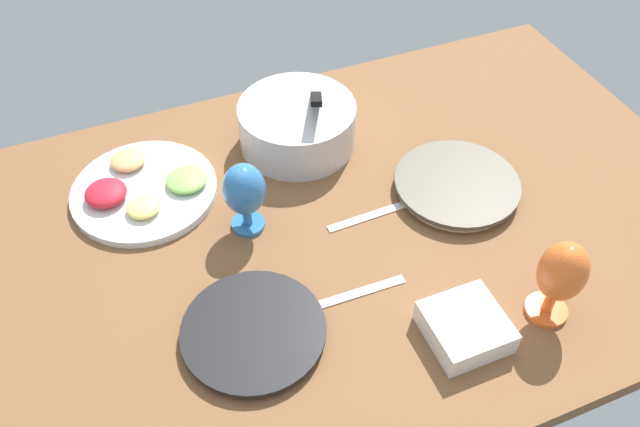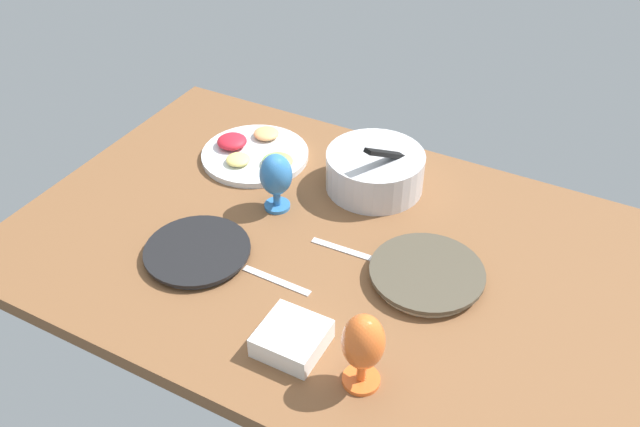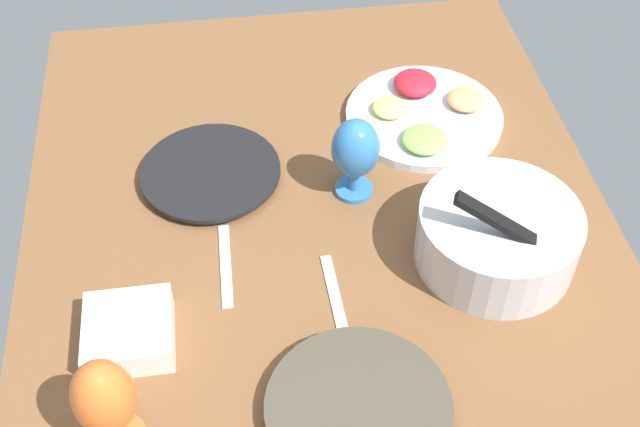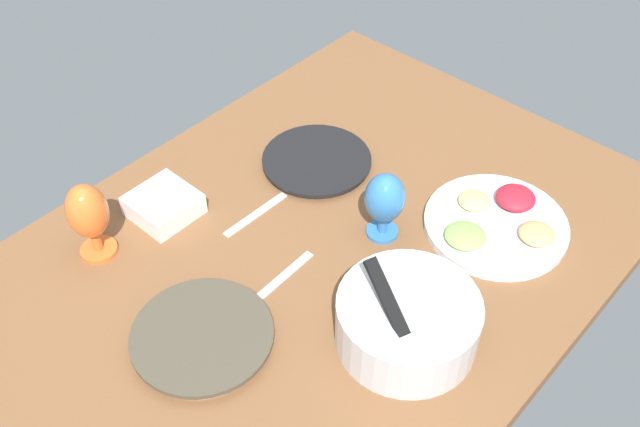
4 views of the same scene
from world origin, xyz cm
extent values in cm
cube|color=brown|center=(0.00, 0.00, -2.00)|extent=(160.00, 104.00, 4.00)
cylinder|color=#4C4C51|center=(-27.28, -18.51, 0.68)|extent=(23.96, 23.96, 1.36)
cylinder|color=black|center=(-27.28, -18.51, 1.77)|extent=(26.04, 26.04, 0.82)
cylinder|color=beige|center=(25.06, 0.31, 0.89)|extent=(24.91, 24.91, 1.78)
cylinder|color=#494233|center=(25.06, 0.31, 2.32)|extent=(27.08, 27.08, 1.07)
cylinder|color=silver|center=(-1.19, 27.87, 5.29)|extent=(26.81, 26.81, 10.59)
cylinder|color=white|center=(-1.19, 27.87, 8.47)|extent=(24.13, 24.13, 1.91)
cube|color=black|center=(3.50, 27.87, 12.00)|extent=(9.34, 19.04, 11.13)
cylinder|color=silver|center=(-37.95, 24.52, 0.90)|extent=(31.28, 31.28, 1.80)
ellipsoid|color=#8CC659|center=(-28.91, 22.35, 2.94)|extent=(8.82, 8.82, 2.28)
ellipsoid|color=#F2A566|center=(-39.42, 33.33, 3.03)|extent=(7.67, 7.67, 2.46)
ellipsoid|color=red|center=(-45.68, 24.29, 3.44)|extent=(8.77, 8.77, 3.27)
ellipsoid|color=#F9E072|center=(-39.21, 17.71, 2.95)|extent=(6.94, 6.94, 2.30)
cylinder|color=orange|center=(24.23, -33.95, 0.50)|extent=(7.78, 7.78, 1.00)
cylinder|color=orange|center=(24.23, -33.95, 3.22)|extent=(2.00, 2.00, 4.45)
ellipsoid|color=orange|center=(24.23, -33.95, 11.87)|extent=(8.51, 8.51, 12.84)
cylinder|color=#3173B7|center=(-20.02, 7.20, 0.50)|extent=(6.92, 6.92, 1.00)
cylinder|color=#3173B7|center=(-20.02, 7.20, 2.90)|extent=(2.00, 2.00, 3.80)
ellipsoid|color=#3173B7|center=(-20.02, 7.20, 10.59)|extent=(8.61, 8.61, 11.58)
cube|color=white|center=(7.48, -32.62, 2.53)|extent=(13.41, 13.41, 5.05)
cube|color=#F9E072|center=(7.48, -32.62, 4.14)|extent=(11.00, 11.00, 1.62)
cube|color=silver|center=(-5.68, -17.19, 0.30)|extent=(18.04, 2.20, 0.60)
cube|color=silver|center=(3.81, 0.40, 0.30)|extent=(18.05, 2.35, 0.60)
camera|label=1|loc=(-40.30, -81.80, 99.67)|focal=36.38mm
camera|label=2|loc=(57.87, -114.46, 112.04)|focal=38.42mm
camera|label=3|loc=(82.27, -13.80, 104.73)|focal=45.25mm
camera|label=4|loc=(71.22, 71.41, 114.92)|focal=41.31mm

